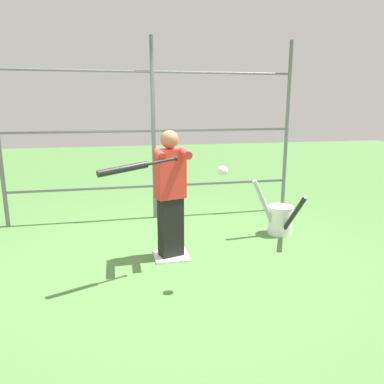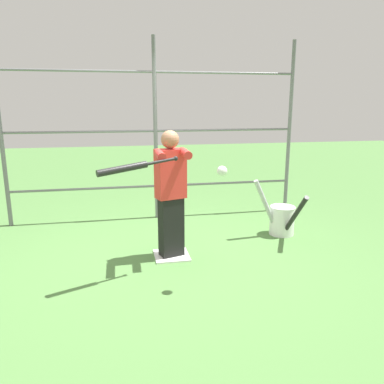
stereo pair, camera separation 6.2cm
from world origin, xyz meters
The scene contains 7 objects.
ground_plane centered at (0.00, 0.00, 0.00)m, with size 24.00×24.00×0.00m, color #4C7A3D.
home_plate centered at (0.00, 0.00, 0.01)m, with size 0.40×0.40×0.02m.
fence_backstop centered at (0.00, -1.60, 1.36)m, with size 4.40×0.06×2.72m.
batter centered at (0.00, 0.01, 0.80)m, with size 0.37×0.57×1.48m.
baseball_bat_swinging centered at (0.47, 0.59, 1.18)m, with size 0.80×0.37×0.13m.
softball_in_flight centered at (-0.36, 0.85, 1.16)m, with size 0.10×0.10×0.10m.
bat_bucket centered at (-1.59, -0.45, 0.22)m, with size 0.63×0.80×0.80m.
Camera 2 is at (0.56, 4.10, 1.76)m, focal length 35.00 mm.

